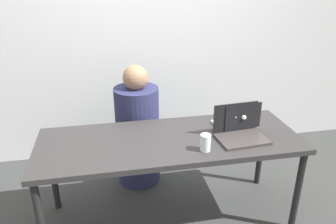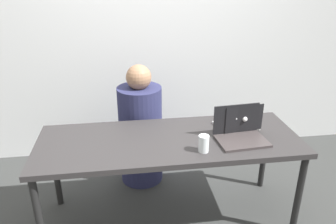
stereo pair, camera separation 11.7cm
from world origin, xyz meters
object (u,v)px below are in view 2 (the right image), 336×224
object	(u,v)px
person_at_center	(141,131)
laptop_back_right	(239,123)
laptop_front_right	(240,133)
water_glass_right	(204,145)

from	to	relation	value
person_at_center	laptop_back_right	bearing A→B (deg)	139.66
person_at_center	laptop_front_right	world-z (taller)	person_at_center
laptop_front_right	water_glass_right	size ratio (longest dim) A/B	3.11
laptop_front_right	water_glass_right	bearing A→B (deg)	-161.30
laptop_back_right	water_glass_right	distance (m)	0.45
person_at_center	water_glass_right	bearing A→B (deg)	109.91
laptop_back_right	laptop_front_right	bearing A→B (deg)	65.26
person_at_center	laptop_front_right	size ratio (longest dim) A/B	3.05
person_at_center	water_glass_right	size ratio (longest dim) A/B	9.48
laptop_front_right	water_glass_right	distance (m)	0.32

